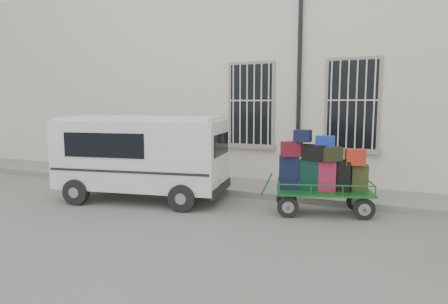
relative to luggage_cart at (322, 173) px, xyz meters
name	(u,v)px	position (x,y,z in m)	size (l,w,h in m)	color
ground	(220,211)	(-2.01, -0.65, -0.87)	(80.00, 80.00, 0.00)	slate
building	(289,81)	(-2.01, 4.85, 2.13)	(24.00, 5.15, 6.00)	beige
sidewalk	(254,188)	(-2.01, 1.55, -0.79)	(24.00, 1.70, 0.15)	slate
luggage_cart	(322,173)	(0.00, 0.00, 0.00)	(2.29, 1.41, 1.75)	black
van	(142,153)	(-4.11, -0.47, 0.27)	(4.15, 2.34, 1.98)	silver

